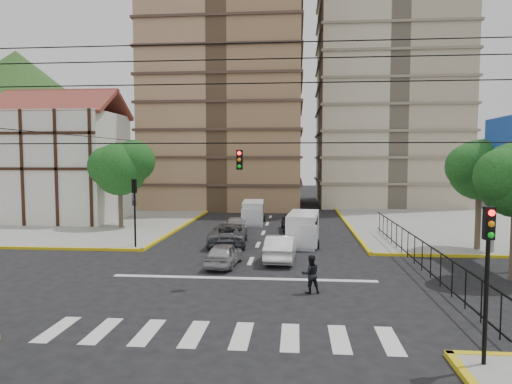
# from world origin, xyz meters

# --- Properties ---
(ground) EXTENTS (160.00, 160.00, 0.00)m
(ground) POSITION_xyz_m (0.00, 0.00, 0.00)
(ground) COLOR black
(ground) RESTS_ON ground
(sidewalk_nw) EXTENTS (26.00, 26.00, 0.15)m
(sidewalk_nw) POSITION_xyz_m (-20.00, 20.00, 0.07)
(sidewalk_nw) COLOR gray
(sidewalk_nw) RESTS_ON ground
(sidewalk_ne) EXTENTS (26.00, 26.00, 0.15)m
(sidewalk_ne) POSITION_xyz_m (20.00, 20.00, 0.07)
(sidewalk_ne) COLOR gray
(sidewalk_ne) RESTS_ON ground
(crosswalk_stripes) EXTENTS (12.00, 2.40, 0.01)m
(crosswalk_stripes) POSITION_xyz_m (0.00, -6.00, 0.01)
(crosswalk_stripes) COLOR silver
(crosswalk_stripes) RESTS_ON ground
(stop_line) EXTENTS (13.00, 0.40, 0.01)m
(stop_line) POSITION_xyz_m (0.00, 1.20, 0.01)
(stop_line) COLOR silver
(stop_line) RESTS_ON ground
(tower_tan) EXTENTS (18.00, 16.00, 48.00)m
(tower_tan) POSITION_xyz_m (-6.00, 36.00, 24.00)
(tower_tan) COLOR #946C4A
(tower_tan) RESTS_ON ground
(tower_beige) EXTENTS (17.00, 16.00, 48.00)m
(tower_beige) POSITION_xyz_m (14.00, 40.00, 24.00)
(tower_beige) COLOR tan
(tower_beige) RESTS_ON ground
(tudor_building) EXTENTS (10.80, 8.05, 12.23)m
(tudor_building) POSITION_xyz_m (-19.00, 20.00, 5.25)
(tudor_building) COLOR silver
(tudor_building) RESTS_ON ground
(distant_hill) EXTENTS (70.00, 70.00, 28.00)m
(distant_hill) POSITION_xyz_m (-55.00, 70.00, 14.00)
(distant_hill) COLOR #264C19
(distant_hill) RESTS_ON ground
(park_fence) EXTENTS (0.10, 22.50, 1.66)m
(park_fence) POSITION_xyz_m (9.00, 4.50, 0.00)
(park_fence) COLOR black
(park_fence) RESTS_ON ground
(billboard) EXTENTS (0.36, 6.20, 8.10)m
(billboard) POSITION_xyz_m (14.45, 6.00, 6.00)
(billboard) COLOR slate
(billboard) RESTS_ON ground
(tree_park_c) EXTENTS (4.65, 3.80, 7.25)m
(tree_park_c) POSITION_xyz_m (14.09, 9.01, 5.34)
(tree_park_c) COLOR #473828
(tree_park_c) RESTS_ON ground
(tree_tudor) EXTENTS (5.39, 4.40, 7.43)m
(tree_tudor) POSITION_xyz_m (-11.90, 16.01, 5.22)
(tree_tudor) COLOR #473828
(tree_tudor) RESTS_ON ground
(traffic_light_se) EXTENTS (0.28, 0.22, 4.40)m
(traffic_light_se) POSITION_xyz_m (7.80, -7.80, 3.11)
(traffic_light_se) COLOR black
(traffic_light_se) RESTS_ON ground
(traffic_light_nw) EXTENTS (0.28, 0.22, 4.40)m
(traffic_light_nw) POSITION_xyz_m (-7.80, 7.80, 3.11)
(traffic_light_nw) COLOR black
(traffic_light_nw) RESTS_ON ground
(traffic_light_hanging) EXTENTS (18.00, 9.12, 0.92)m
(traffic_light_hanging) POSITION_xyz_m (0.00, -2.04, 5.90)
(traffic_light_hanging) COLOR black
(traffic_light_hanging) RESTS_ON ground
(van_right_lane) EXTENTS (2.33, 4.97, 2.16)m
(van_right_lane) POSITION_xyz_m (3.06, 10.14, 1.05)
(van_right_lane) COLOR silver
(van_right_lane) RESTS_ON ground
(van_left_lane) EXTENTS (2.02, 4.62, 2.04)m
(van_left_lane) POSITION_xyz_m (-1.27, 19.67, 0.99)
(van_left_lane) COLOR silver
(van_left_lane) RESTS_ON ground
(car_silver_front_left) EXTENTS (1.85, 3.87, 1.28)m
(car_silver_front_left) POSITION_xyz_m (-1.33, 3.70, 0.64)
(car_silver_front_left) COLOR #A9A8AD
(car_silver_front_left) RESTS_ON ground
(car_white_front_right) EXTENTS (1.81, 4.62, 1.50)m
(car_white_front_right) POSITION_xyz_m (1.71, 5.28, 0.75)
(car_white_front_right) COLOR white
(car_white_front_right) RESTS_ON ground
(car_grey_mid_left) EXTENTS (2.84, 5.49, 1.48)m
(car_grey_mid_left) POSITION_xyz_m (-2.01, 9.80, 0.74)
(car_grey_mid_left) COLOR slate
(car_grey_mid_left) RESTS_ON ground
(car_silver_rear_left) EXTENTS (2.29, 4.43, 1.23)m
(car_silver_rear_left) POSITION_xyz_m (-2.24, 15.08, 0.61)
(car_silver_rear_left) COLOR silver
(car_silver_rear_left) RESTS_ON ground
(car_darkgrey_mid_right) EXTENTS (2.18, 4.64, 1.53)m
(car_darkgrey_mid_right) POSITION_xyz_m (2.36, 16.18, 0.77)
(car_darkgrey_mid_right) COLOR black
(car_darkgrey_mid_right) RESTS_ON ground
(car_white_rear_right) EXTENTS (1.38, 3.87, 1.27)m
(car_white_rear_right) POSITION_xyz_m (2.97, 20.86, 0.64)
(car_white_rear_right) COLOR silver
(car_white_rear_right) RESTS_ON ground
(pedestrian_crosswalk) EXTENTS (0.94, 0.81, 1.68)m
(pedestrian_crosswalk) POSITION_xyz_m (3.22, -0.95, 0.84)
(pedestrian_crosswalk) COLOR black
(pedestrian_crosswalk) RESTS_ON ground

